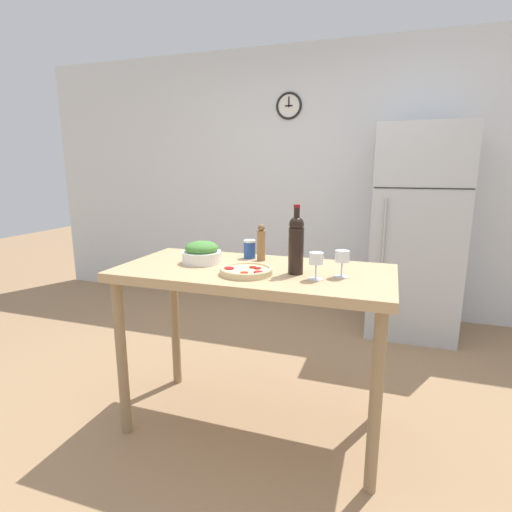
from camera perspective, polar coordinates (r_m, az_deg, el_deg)
name	(u,v)px	position (r m, az deg, el deg)	size (l,w,h in m)	color
ground_plane	(254,425)	(2.48, -0.27, -22.95)	(14.00, 14.00, 0.00)	#9E7A56
wall_back	(323,182)	(4.11, 9.62, 10.41)	(6.40, 0.08, 2.60)	silver
refrigerator	(416,233)	(3.71, 21.87, 3.13)	(0.73, 0.71, 1.79)	#B7BCC1
prep_counter	(254,289)	(2.12, -0.30, -4.73)	(1.43, 0.68, 0.92)	tan
wine_bottle	(296,243)	(1.96, 5.75, 1.81)	(0.07, 0.07, 0.34)	black
wine_glass_near	(316,260)	(1.88, 8.59, -0.61)	(0.07, 0.07, 0.13)	silver
wine_glass_far	(342,258)	(1.95, 12.20, -0.30)	(0.07, 0.07, 0.13)	silver
pepper_mill	(261,243)	(2.25, 0.75, 1.85)	(0.05, 0.05, 0.21)	olive
salad_bowl	(202,253)	(2.22, -7.76, 0.45)	(0.22, 0.22, 0.12)	white
homemade_pizza	(247,271)	(1.97, -1.28, -2.11)	(0.26, 0.26, 0.03)	#DBC189
salt_canister	(250,249)	(2.32, -0.92, 1.00)	(0.07, 0.07, 0.11)	#284CA3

